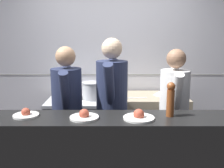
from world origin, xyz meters
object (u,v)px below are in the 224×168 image
Objects in this scene: chefs_knife at (129,98)px; plated_dish_appetiser at (83,116)px; oven_range at (79,129)px; pepper_mill at (169,99)px; mixing_bowl_steel at (163,92)px; stock_pot at (63,90)px; plated_dish_main at (25,114)px; plated_dish_dessert at (138,116)px; chef_sous at (111,106)px; chef_head_cook at (66,112)px; chef_line at (173,112)px; sauce_pot at (91,90)px.

plated_dish_appetiser reaches higher than chefs_knife.
pepper_mill is at bearing -52.36° from oven_range.
pepper_mill reaches higher than mixing_bowl_steel.
plated_dish_main is at bearing -94.51° from stock_pot.
oven_range is at bearing 98.96° from plated_dish_appetiser.
chef_sous reaches higher than plated_dish_dessert.
chef_sous reaches higher than stock_pot.
mixing_bowl_steel is (1.18, 0.04, 0.52)m from oven_range.
chefs_knife is 0.94m from chef_head_cook.
plated_dish_main is at bearing -121.32° from chef_head_cook.
chefs_knife is at bearing -9.69° from stock_pot.
oven_range is at bearing 155.62° from chef_line.
sauce_pot is 0.97× the size of mixing_bowl_steel.
chef_line is at bearing -2.86° from chef_head_cook.
plated_dish_appetiser is 0.67m from chef_head_cook.
sauce_pot is at bearing 122.37° from pepper_mill.
plated_dish_dessert is (0.90, -1.36, 0.07)m from stock_pot.
sauce_pot is 0.17× the size of chef_sous.
chefs_knife is at bearing -10.75° from oven_range.
chefs_knife is 1.66× the size of plated_dish_main.
pepper_mill reaches higher than stock_pot.
oven_range is 1.29m from mixing_bowl_steel.
chef_line is (-0.03, -0.72, -0.07)m from mixing_bowl_steel.
sauce_pot is 1.25× the size of plated_dish_main.
mixing_bowl_steel is 1.30× the size of plated_dish_main.
oven_range is 3.43× the size of plated_dish_appetiser.
stock_pot is (-0.22, 0.02, 0.56)m from oven_range.
plated_dish_dessert reaches higher than mixing_bowl_steel.
chef_head_cook is at bearing 139.57° from plated_dish_dessert.
plated_dish_dessert is 0.87× the size of pepper_mill.
chefs_knife is 0.22× the size of chef_sous.
chef_head_cook is (-0.04, -0.72, 0.47)m from oven_range.
sauce_pot reaches higher than oven_range.
mixing_bowl_steel is (1.40, 0.02, -0.03)m from stock_pot.
sauce_pot reaches higher than stock_pot.
plated_dish_dessert is (1.00, -0.07, 0.00)m from plated_dish_main.
sauce_pot is 1.05× the size of plated_dish_dessert.
stock_pot is at bearing 123.54° from plated_dish_dessert.
stock_pot is 1.06× the size of pepper_mill.
sauce_pot is at bearing -5.30° from stock_pot.
sauce_pot is at bearing 67.53° from chef_head_cook.
mixing_bowl_steel reaches higher than oven_range.
pepper_mill is at bearing 15.19° from plated_dish_dessert.
plated_dish_dessert is at bearing -45.08° from chef_head_cook.
sauce_pot is at bearing -176.94° from mixing_bowl_steel.
sauce_pot is 1.31m from plated_dish_appetiser.
plated_dish_main is at bearing 175.85° from plated_dish_dessert.
plated_dish_appetiser is at bearing -175.24° from pepper_mill.
sauce_pot reaches higher than mixing_bowl_steel.
plated_dish_dessert is (-0.49, -1.38, 0.10)m from mixing_bowl_steel.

